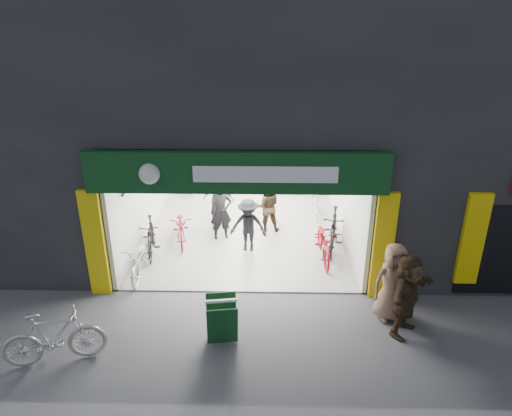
{
  "coord_description": "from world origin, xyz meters",
  "views": [
    {
      "loc": [
        0.6,
        -9.17,
        6.07
      ],
      "look_at": [
        0.37,
        1.5,
        1.55
      ],
      "focal_mm": 32.0,
      "sensor_mm": 36.0,
      "label": 1
    }
  ],
  "objects_px": {
    "parked_bike": "(54,337)",
    "sandwich_board": "(222,319)",
    "bike_left_front": "(141,259)",
    "pedestrian_near": "(392,282)",
    "bike_right_front": "(333,231)"
  },
  "relations": [
    {
      "from": "sandwich_board",
      "to": "bike_right_front",
      "type": "bearing_deg",
      "value": 47.32
    },
    {
      "from": "parked_bike",
      "to": "sandwich_board",
      "type": "xyz_separation_m",
      "value": [
        3.07,
        0.68,
        -0.04
      ]
    },
    {
      "from": "bike_right_front",
      "to": "pedestrian_near",
      "type": "height_order",
      "value": "pedestrian_near"
    },
    {
      "from": "bike_left_front",
      "to": "parked_bike",
      "type": "relative_size",
      "value": 0.94
    },
    {
      "from": "bike_left_front",
      "to": "parked_bike",
      "type": "distance_m",
      "value": 3.24
    },
    {
      "from": "parked_bike",
      "to": "sandwich_board",
      "type": "distance_m",
      "value": 3.14
    },
    {
      "from": "bike_left_front",
      "to": "sandwich_board",
      "type": "bearing_deg",
      "value": -49.56
    },
    {
      "from": "bike_right_front",
      "to": "sandwich_board",
      "type": "distance_m",
      "value": 4.82
    },
    {
      "from": "pedestrian_near",
      "to": "sandwich_board",
      "type": "height_order",
      "value": "pedestrian_near"
    },
    {
      "from": "pedestrian_near",
      "to": "sandwich_board",
      "type": "xyz_separation_m",
      "value": [
        -3.54,
        -0.86,
        -0.37
      ]
    },
    {
      "from": "parked_bike",
      "to": "sandwich_board",
      "type": "relative_size",
      "value": 1.99
    },
    {
      "from": "bike_left_front",
      "to": "sandwich_board",
      "type": "xyz_separation_m",
      "value": [
        2.26,
        -2.46,
        0.05
      ]
    },
    {
      "from": "bike_left_front",
      "to": "parked_bike",
      "type": "height_order",
      "value": "parked_bike"
    },
    {
      "from": "bike_left_front",
      "to": "pedestrian_near",
      "type": "bearing_deg",
      "value": -17.59
    },
    {
      "from": "bike_left_front",
      "to": "sandwich_board",
      "type": "relative_size",
      "value": 1.88
    }
  ]
}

